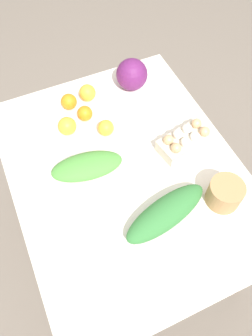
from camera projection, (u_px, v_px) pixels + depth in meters
ground_plane at (126, 232)px, 1.98m from camera, size 8.00×8.00×0.00m
dining_table at (126, 182)px, 1.46m from camera, size 1.20×0.93×0.71m
cabbage_purple at (132, 74)px, 1.57m from camera, size 0.15×0.15×0.15m
egg_carton at (185, 140)px, 1.41m from camera, size 0.16×0.26×0.09m
paper_bag at (225, 193)px, 1.26m from camera, size 0.14×0.14×0.10m
greens_bunch_beet_tops at (87, 166)px, 1.35m from camera, size 0.17×0.31×0.07m
greens_bunch_dandelion at (166, 213)px, 1.22m from camera, size 0.20×0.38×0.09m
orange_0 at (106, 128)px, 1.45m from camera, size 0.07×0.07×0.07m
orange_1 at (85, 113)px, 1.50m from camera, size 0.07×0.07×0.07m
orange_2 at (69, 102)px, 1.53m from camera, size 0.08×0.08×0.08m
orange_3 at (87, 93)px, 1.56m from camera, size 0.08×0.08×0.08m
orange_4 at (67, 126)px, 1.45m from camera, size 0.08×0.08×0.08m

